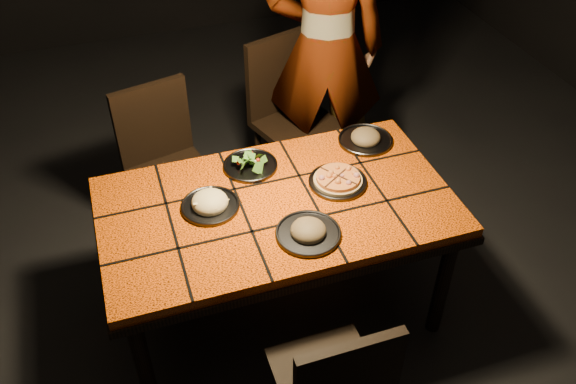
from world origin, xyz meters
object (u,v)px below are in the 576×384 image
object	(u,v)px
chair_far_left	(164,157)
chair_near	(335,384)
plate_pizza	(338,180)
dining_table	(277,215)
chair_far_right	(290,108)
diner	(325,49)
plate_pasta	(210,203)

from	to	relation	value
chair_far_left	chair_near	bearing A→B (deg)	-90.16
plate_pizza	chair_near	bearing A→B (deg)	-111.77
dining_table	chair_far_right	world-z (taller)	chair_far_right
diner	plate_pasta	bearing A→B (deg)	63.69
chair_near	chair_far_left	size ratio (longest dim) A/B	0.95
chair_near	chair_far_right	distance (m)	1.87
dining_table	chair_near	bearing A→B (deg)	-91.90
dining_table	diner	world-z (taller)	diner
chair_far_left	chair_far_right	xyz separation A→B (m)	(0.81, 0.20, 0.04)
chair_far_right	chair_near	bearing A→B (deg)	-121.56
diner	plate_pizza	xyz separation A→B (m)	(-0.29, -0.93, -0.18)
chair_far_right	plate_pizza	size ratio (longest dim) A/B	3.14
chair_far_left	diner	bearing A→B (deg)	-3.67
dining_table	diner	bearing A→B (deg)	58.14
chair_far_right	plate_pasta	bearing A→B (deg)	-144.84
dining_table	plate_pizza	world-z (taller)	plate_pizza
chair_far_left	diner	distance (m)	1.11
chair_far_right	plate_pasta	xyz separation A→B (m)	(-0.69, -0.94, 0.20)
dining_table	chair_far_left	size ratio (longest dim) A/B	1.72
dining_table	chair_near	xyz separation A→B (m)	(-0.03, -0.82, -0.16)
chair_near	chair_far_right	world-z (taller)	chair_far_right
plate_pasta	chair_near	bearing A→B (deg)	-73.06
dining_table	plate_pasta	distance (m)	0.32
plate_pizza	diner	bearing A→B (deg)	72.73
chair_far_right	plate_pasta	size ratio (longest dim) A/B	3.78
chair_near	chair_far_left	xyz separation A→B (m)	(-0.38, 1.61, 0.03)
chair_near	plate_pizza	distance (m)	0.96
chair_far_right	diner	bearing A→B (deg)	-25.75
diner	dining_table	bearing A→B (deg)	76.45
chair_far_left	plate_pasta	size ratio (longest dim) A/B	3.54
chair_far_right	diner	xyz separation A→B (m)	(0.21, -0.03, 0.37)
plate_pizza	plate_pasta	size ratio (longest dim) A/B	1.21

